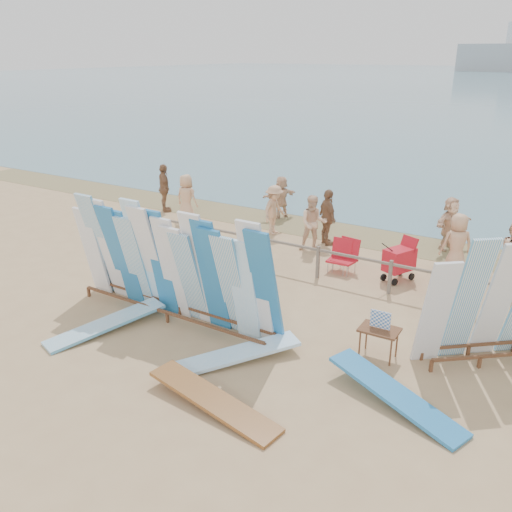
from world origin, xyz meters
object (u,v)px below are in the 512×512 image
Objects in this scene: flat_board_e at (107,330)px; flat_board_d at (394,404)px; side_surfboard_rack at (483,306)px; beachgoer_5 at (450,223)px; beach_chair_left at (339,262)px; beachgoer_extra_1 at (164,188)px; beachgoer_4 at (328,217)px; beachgoer_3 at (274,210)px; flat_board_c at (214,408)px; beach_chair_right at (345,263)px; flat_board_b at (234,361)px; beachgoer_2 at (313,223)px; beachgoer_6 at (457,245)px; stroller at (399,264)px; beachgoer_11 at (281,197)px; beachgoer_0 at (187,198)px; vendor_table at (378,342)px; main_surfboard_rack at (171,268)px.

flat_board_d is at bearing 25.18° from flat_board_e.
side_surfboard_rack is at bearing 40.71° from flat_board_e.
beach_chair_left is at bearing 172.75° from beachgoer_5.
flat_board_e is at bearing 175.75° from beachgoer_5.
beachgoer_extra_1 is 1.02× the size of beachgoer_4.
flat_board_c is at bearing -155.63° from beachgoer_3.
beachgoer_3 is (-3.36, 1.94, 0.56)m from beach_chair_right.
flat_board_b is at bearing -81.73° from beach_chair_right.
flat_board_c is 1.48× the size of beachgoer_extra_1.
flat_board_b is 2.98× the size of beach_chair_left.
beachgoer_extra_1 is at bearing 141.60° from beachgoer_2.
beachgoer_6 is at bearing -94.45° from beachgoer_3.
side_surfboard_rack reaches higher than flat_board_c.
stroller is 3.33m from beachgoer_4.
flat_board_c is (3.64, -1.04, 0.00)m from flat_board_e.
beachgoer_6 reaches higher than beachgoer_11.
beachgoer_3 reaches higher than flat_board_d.
beachgoer_2 is at bearing -173.46° from stroller.
beachgoer_6 is 0.96× the size of beachgoer_extra_1.
beachgoer_0 reaches higher than beachgoer_3.
flat_board_e is 9.71m from beachgoer_11.
beachgoer_4 is at bearing 137.54° from flat_board_b.
vendor_table is 12.18m from beachgoer_extra_1.
main_surfboard_rack is 3.35× the size of beachgoer_5.
flat_board_d is at bearing -48.48° from flat_board_c.
beachgoer_extra_1 reaches higher than beachgoer_3.
beachgoer_4 reaches higher than vendor_table.
beach_chair_right is (-4.03, 3.04, -0.96)m from side_surfboard_rack.
beachgoer_4 is (-1.88, 8.80, 0.89)m from flat_board_c.
flat_board_d is 1.63× the size of beachgoer_3.
beachgoer_5 is at bearing 80.04° from flat_board_e.
beachgoer_4 is (-3.72, 5.72, 0.55)m from vendor_table.
beachgoer_0 reaches higher than beachgoer_11.
beach_chair_left is 0.96× the size of beach_chair_right.
side_surfboard_rack is at bearing 74.66° from beachgoer_6.
beachgoer_3 is (4.91, -0.18, -0.08)m from beachgoer_extra_1.
beachgoer_0 is at bearing 164.18° from beach_chair_left.
beachgoer_11 is at bearing -114.75° from beachgoer_extra_1.
flat_board_d is at bearing -4.54° from main_surfboard_rack.
beachgoer_3 is at bearing -175.50° from stroller.
beach_chair_left is 3.19m from beachgoer_6.
side_surfboard_rack is at bearing -26.95° from stroller.
beachgoer_2 is (-1.50, 6.66, 0.86)m from flat_board_b.
main_surfboard_rack is 2.04× the size of side_surfboard_rack.
beach_chair_left is at bearing 81.90° from flat_board_e.
beachgoer_3 reaches higher than flat_board_b.
flat_board_b is 5.90m from stroller.
beachgoer_6 is 4.06m from beachgoer_4.
beachgoer_extra_1 is at bearing 121.96° from beachgoer_5.
main_surfboard_rack is 7.78m from beachgoer_0.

